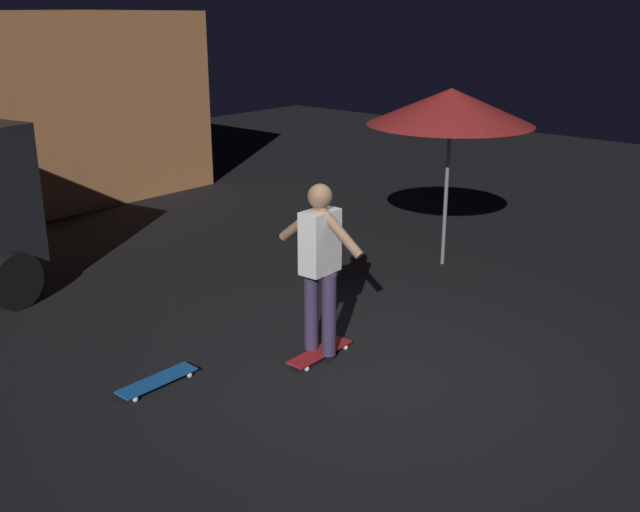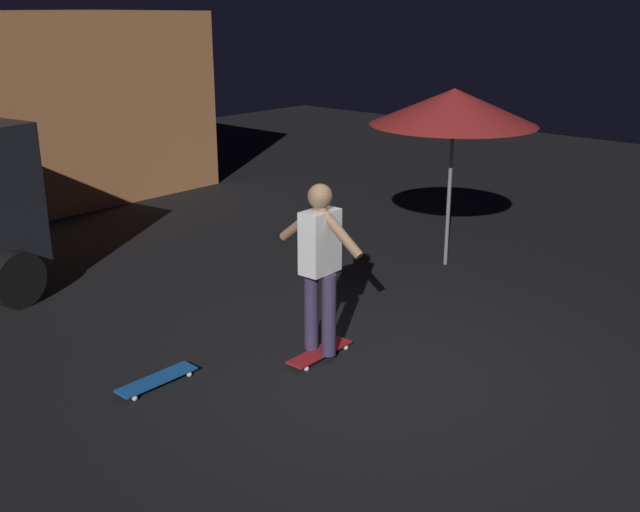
{
  "view_description": "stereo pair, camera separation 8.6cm",
  "coord_description": "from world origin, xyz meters",
  "px_view_note": "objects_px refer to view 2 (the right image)",
  "views": [
    {
      "loc": [
        -5.08,
        -3.67,
        3.28
      ],
      "look_at": [
        -0.07,
        0.7,
        1.05
      ],
      "focal_mm": 42.15,
      "sensor_mm": 36.0,
      "label": 1
    },
    {
      "loc": [
        -5.02,
        -3.73,
        3.28
      ],
      "look_at": [
        -0.07,
        0.7,
        1.05
      ],
      "focal_mm": 42.15,
      "sensor_mm": 36.0,
      "label": 2
    }
  ],
  "objects_px": {
    "skateboard_ridden": "(320,352)",
    "skater": "(320,257)",
    "patio_umbrella": "(454,107)",
    "skateboard_spare": "(157,380)"
  },
  "relations": [
    {
      "from": "skateboard_ridden",
      "to": "skateboard_spare",
      "type": "bearing_deg",
      "value": 152.68
    },
    {
      "from": "patio_umbrella",
      "to": "skateboard_spare",
      "type": "bearing_deg",
      "value": 178.61
    },
    {
      "from": "skateboard_ridden",
      "to": "skateboard_spare",
      "type": "distance_m",
      "value": 1.58
    },
    {
      "from": "skateboard_spare",
      "to": "skater",
      "type": "relative_size",
      "value": 0.47
    },
    {
      "from": "patio_umbrella",
      "to": "skateboard_spare",
      "type": "distance_m",
      "value": 5.02
    },
    {
      "from": "patio_umbrella",
      "to": "skateboard_spare",
      "type": "xyz_separation_m",
      "value": [
        -4.6,
        0.11,
        -2.02
      ]
    },
    {
      "from": "skateboard_ridden",
      "to": "skateboard_spare",
      "type": "relative_size",
      "value": 1.01
    },
    {
      "from": "skateboard_ridden",
      "to": "skater",
      "type": "distance_m",
      "value": 0.98
    },
    {
      "from": "skateboard_ridden",
      "to": "skater",
      "type": "xyz_separation_m",
      "value": [
        0.0,
        0.0,
        0.98
      ]
    },
    {
      "from": "skateboard_ridden",
      "to": "skateboard_spare",
      "type": "xyz_separation_m",
      "value": [
        -1.41,
        0.73,
        0.0
      ]
    }
  ]
}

